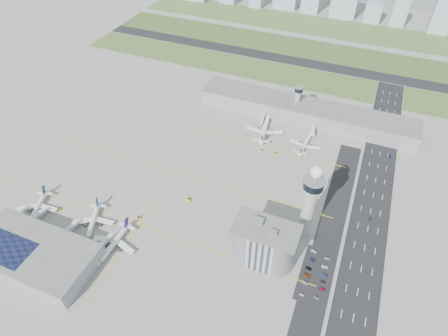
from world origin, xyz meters
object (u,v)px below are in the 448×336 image
at_px(car_lot_7, 322,289).
at_px(tug_4, 261,150).
at_px(car_lot_11, 327,259).
at_px(jet_bridge_near_1, 63,236).
at_px(car_lot_0, 302,295).
at_px(airplane_near_c, 113,242).
at_px(car_lot_2, 307,275).
at_px(jet_bridge_near_0, 30,223).
at_px(airplane_near_b, 92,220).
at_px(airplane_far_a, 265,127).
at_px(jet_bridge_near_2, 98,250).
at_px(tug_5, 275,153).
at_px(airplane_far_b, 306,142).
at_px(jet_bridge_far_0, 263,116).
at_px(tug_2, 139,218).
at_px(tug_3, 189,199).
at_px(car_lot_5, 314,251).
at_px(car_lot_8, 323,282).
at_px(tug_0, 58,209).
at_px(car_hw_2, 390,156).
at_px(jet_bridge_far_1, 313,127).
at_px(admin_building, 265,244).
at_px(car_lot_9, 325,275).
at_px(control_tower, 310,200).
at_px(car_hw_4, 379,116).
at_px(airplane_near_a, 36,207).
at_px(car_lot_1, 305,283).
at_px(car_lot_4, 313,260).
at_px(car_lot_3, 309,268).
at_px(car_lot_10, 325,267).
at_px(car_hw_1, 370,219).
at_px(secondary_tower, 298,99).
at_px(car_lot_6, 317,298).

bearing_deg(car_lot_7, tug_4, 26.46).
bearing_deg(car_lot_7, car_lot_11, -4.96).
height_order(jet_bridge_near_1, car_lot_0, jet_bridge_near_1).
relative_size(airplane_near_c, car_lot_0, 11.88).
bearing_deg(airplane_near_c, car_lot_2, 103.27).
xyz_separation_m(jet_bridge_near_0, tug_4, (129.10, 144.01, -1.96)).
xyz_separation_m(airplane_near_b, airplane_far_a, (81.65, 153.63, 0.88)).
bearing_deg(jet_bridge_near_2, tug_5, -19.28).
height_order(airplane_far_b, car_lot_11, airplane_far_b).
height_order(airplane_far_b, jet_bridge_far_0, airplane_far_b).
bearing_deg(tug_2, tug_3, -14.70).
height_order(car_lot_5, car_lot_8, car_lot_5).
xyz_separation_m(airplane_near_b, tug_2, (27.48, 17.47, -4.22)).
height_order(tug_0, car_hw_2, tug_0).
relative_size(jet_bridge_far_1, tug_3, 3.95).
distance_m(admin_building, jet_bridge_far_1, 154.50).
distance_m(airplane_far_a, car_lot_0, 167.02).
bearing_deg(airplane_near_b, airplane_far_b, 118.03).
relative_size(tug_4, car_lot_9, 0.82).
bearing_deg(control_tower, car_hw_4, 78.05).
bearing_deg(car_hw_4, tug_2, -134.56).
distance_m(airplane_near_a, car_lot_9, 213.60).
xyz_separation_m(car_lot_5, car_lot_9, (10.68, -15.64, -0.03)).
bearing_deg(admin_building, car_lot_7, -11.48).
bearing_deg(jet_bridge_near_0, car_lot_1, -71.19).
xyz_separation_m(airplane_near_c, car_lot_4, (129.90, 41.59, -4.83)).
xyz_separation_m(airplane_far_a, car_lot_3, (72.34, -130.14, -5.38)).
bearing_deg(control_tower, tug_0, -164.52).
bearing_deg(car_lot_11, car_lot_10, 173.32).
bearing_deg(jet_bridge_far_0, car_lot_0, 15.31).
bearing_deg(tug_2, car_hw_1, -41.97).
relative_size(airplane_near_b, tug_4, 11.87).
height_order(car_lot_4, car_hw_1, car_lot_4).
bearing_deg(car_lot_9, secondary_tower, 23.64).
bearing_deg(car_hw_1, jet_bridge_near_2, -140.70).
bearing_deg(tug_2, tug_0, 130.50).
bearing_deg(tug_5, car_hw_2, -163.08).
height_order(car_lot_8, car_hw_2, car_hw_2).
bearing_deg(jet_bridge_far_1, car_lot_1, 0.79).
bearing_deg(tug_0, jet_bridge_near_0, -151.44).
xyz_separation_m(secondary_tower, car_lot_8, (63.62, -175.50, -18.24)).
bearing_deg(tug_2, jet_bridge_far_1, -5.23).
height_order(car_lot_2, car_lot_6, car_lot_2).
distance_m(car_lot_8, car_lot_10, 11.40).
xyz_separation_m(car_lot_0, car_lot_8, (10.53, 13.92, 0.00)).
height_order(secondary_tower, car_lot_5, secondary_tower).
distance_m(jet_bridge_far_0, car_lot_2, 176.50).
bearing_deg(tug_0, admin_building, -32.25).
xyz_separation_m(car_lot_9, car_hw_4, (14.63, 199.35, 0.00)).
relative_size(control_tower, secondary_tower, 2.02).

